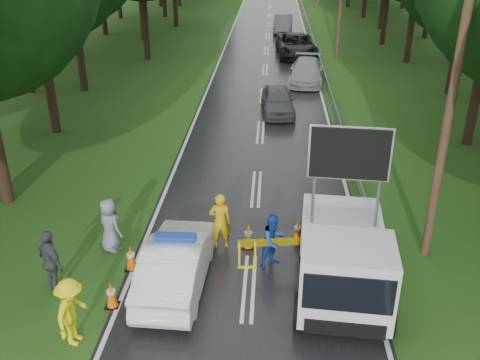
# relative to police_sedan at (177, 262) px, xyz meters

# --- Properties ---
(ground) EXTENTS (160.00, 160.00, 0.00)m
(ground) POSITION_rel_police_sedan_xyz_m (1.95, -0.02, -0.73)
(ground) COLOR #1B4D16
(ground) RESTS_ON ground
(road) EXTENTS (7.00, 140.00, 0.02)m
(road) POSITION_rel_police_sedan_xyz_m (1.95, 29.98, -0.72)
(road) COLOR black
(road) RESTS_ON ground
(guardrail) EXTENTS (0.12, 60.06, 0.70)m
(guardrail) POSITION_rel_police_sedan_xyz_m (5.65, 29.65, -0.18)
(guardrail) COLOR gray
(guardrail) RESTS_ON ground
(utility_pole_near) EXTENTS (1.40, 0.24, 10.00)m
(utility_pole_near) POSITION_rel_police_sedan_xyz_m (7.15, 1.98, 4.34)
(utility_pole_near) COLOR #472D21
(utility_pole_near) RESTS_ON ground
(police_sedan) EXTENTS (1.70, 4.45, 1.59)m
(police_sedan) POSITION_rel_police_sedan_xyz_m (0.00, 0.00, 0.00)
(police_sedan) COLOR white
(police_sedan) RESTS_ON ground
(work_truck) EXTENTS (2.74, 5.44, 4.20)m
(work_truck) POSITION_rel_police_sedan_xyz_m (4.42, -0.08, 0.41)
(work_truck) COLOR gray
(work_truck) RESTS_ON ground
(barrier) EXTENTS (2.34, 0.35, 0.97)m
(barrier) POSITION_rel_police_sedan_xyz_m (2.75, 0.98, 0.01)
(barrier) COLOR #EEF60D
(barrier) RESTS_ON ground
(officer) EXTENTS (0.70, 0.50, 1.80)m
(officer) POSITION_rel_police_sedan_xyz_m (0.99, 1.98, 0.18)
(officer) COLOR gold
(officer) RESTS_ON ground
(civilian) EXTENTS (1.01, 0.99, 1.64)m
(civilian) POSITION_rel_police_sedan_xyz_m (2.59, 1.11, 0.09)
(civilian) COLOR #1A41AB
(civilian) RESTS_ON ground
(bystander_left) EXTENTS (0.79, 1.21, 1.75)m
(bystander_left) POSITION_rel_police_sedan_xyz_m (-2.05, -2.35, 0.15)
(bystander_left) COLOR #FFF40D
(bystander_left) RESTS_ON ground
(bystander_mid) EXTENTS (1.13, 1.05, 1.87)m
(bystander_mid) POSITION_rel_police_sedan_xyz_m (-3.24, -0.49, 0.21)
(bystander_mid) COLOR #43454B
(bystander_mid) RESTS_ON ground
(bystander_right) EXTENTS (0.99, 0.93, 1.71)m
(bystander_right) POSITION_rel_police_sedan_xyz_m (-2.28, 1.59, 0.13)
(bystander_right) COLOR gray
(bystander_right) RESTS_ON ground
(queue_car_first) EXTENTS (1.91, 4.12, 1.37)m
(queue_car_first) POSITION_rel_police_sedan_xyz_m (2.75, 14.93, -0.04)
(queue_car_first) COLOR #3E4146
(queue_car_first) RESTS_ON ground
(queue_car_second) EXTENTS (2.39, 4.99, 1.40)m
(queue_car_second) POSITION_rel_police_sedan_xyz_m (4.55, 21.02, -0.03)
(queue_car_second) COLOR #94979B
(queue_car_second) RESTS_ON ground
(queue_car_third) EXTENTS (3.12, 6.03, 1.63)m
(queue_car_third) POSITION_rel_police_sedan_xyz_m (4.16, 28.19, 0.09)
(queue_car_third) COLOR black
(queue_car_third) RESTS_ON ground
(queue_car_fourth) EXTENTS (1.83, 4.63, 1.50)m
(queue_car_fourth) POSITION_rel_police_sedan_xyz_m (3.31, 38.11, 0.02)
(queue_car_fourth) COLOR #3E4045
(queue_car_fourth) RESTS_ON ground
(cone_near_left) EXTENTS (0.36, 0.36, 0.76)m
(cone_near_left) POSITION_rel_police_sedan_xyz_m (-1.55, -1.02, -0.36)
(cone_near_left) COLOR black
(cone_near_left) RESTS_ON ground
(cone_center) EXTENTS (0.39, 0.39, 0.82)m
(cone_center) POSITION_rel_police_sedan_xyz_m (1.84, 1.98, -0.33)
(cone_center) COLOR black
(cone_center) RESTS_ON ground
(cone_far) EXTENTS (0.34, 0.34, 0.73)m
(cone_far) POSITION_rel_police_sedan_xyz_m (3.35, 2.48, -0.37)
(cone_far) COLOR black
(cone_far) RESTS_ON ground
(cone_left_mid) EXTENTS (0.37, 0.37, 0.79)m
(cone_left_mid) POSITION_rel_police_sedan_xyz_m (-1.45, 0.65, -0.34)
(cone_left_mid) COLOR black
(cone_left_mid) RESTS_ON ground
(cone_right) EXTENTS (0.36, 0.36, 0.77)m
(cone_right) POSITION_rel_police_sedan_xyz_m (4.96, 3.05, -0.35)
(cone_right) COLOR black
(cone_right) RESTS_ON ground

